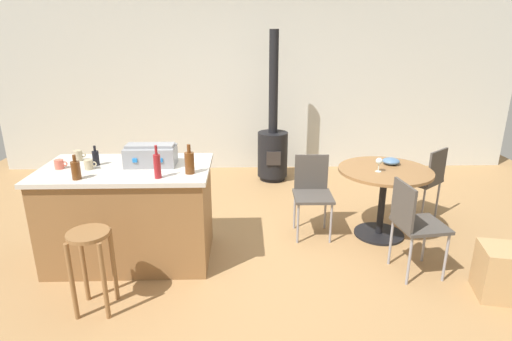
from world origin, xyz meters
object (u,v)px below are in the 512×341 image
at_px(bottle_1, 189,162).
at_px(cup_3, 89,164).
at_px(cardboard_box, 507,273).
at_px(bottle_0, 96,158).
at_px(bottle_3, 76,170).
at_px(cup_0, 78,155).
at_px(serving_bowl, 391,161).
at_px(folding_chair_left, 414,221).
at_px(dining_table, 384,185).
at_px(cup_1, 134,153).
at_px(bottle_2, 157,166).
at_px(toolbox, 151,155).
at_px(folding_chair_near, 425,178).
at_px(folding_chair_far, 312,190).
at_px(wooden_stool, 91,255).
at_px(cup_2, 59,164).
at_px(kitchen_island, 130,213).
at_px(wood_stove, 273,145).
at_px(wine_glass, 379,162).

relative_size(bottle_1, cup_3, 2.34).
xyz_separation_m(cup_3, cardboard_box, (3.53, -0.67, -0.75)).
xyz_separation_m(bottle_0, bottle_3, (-0.03, -0.38, 0.01)).
height_order(cup_0, serving_bowl, cup_0).
bearing_deg(folding_chair_left, bottle_0, 171.56).
bearing_deg(dining_table, cup_1, -177.43).
xyz_separation_m(dining_table, bottle_2, (-2.18, -0.70, 0.46)).
relative_size(toolbox, cup_0, 4.05).
relative_size(folding_chair_near, folding_chair_far, 1.01).
relative_size(folding_chair_far, bottle_0, 4.59).
distance_m(wooden_stool, cup_2, 1.03).
bearing_deg(serving_bowl, kitchen_island, -167.93).
bearing_deg(toolbox, folding_chair_left, -10.01).
distance_m(bottle_1, cup_1, 0.77).
bearing_deg(wood_stove, folding_chair_far, -80.20).
distance_m(wooden_stool, toolbox, 1.05).
relative_size(bottle_1, serving_bowl, 1.44).
distance_m(wooden_stool, folding_chair_near, 3.62).
distance_m(bottle_3, cardboard_box, 3.65).
distance_m(toolbox, bottle_3, 0.66).
distance_m(bottle_1, cardboard_box, 2.79).
xyz_separation_m(wooden_stool, folding_chair_far, (1.89, 1.27, 0.02)).
distance_m(cup_0, serving_bowl, 3.17).
xyz_separation_m(cup_0, cardboard_box, (3.72, -0.94, -0.76)).
bearing_deg(folding_chair_far, cardboard_box, -40.14).
height_order(dining_table, toolbox, toolbox).
bearing_deg(cardboard_box, bottle_0, 167.35).
relative_size(wooden_stool, cardboard_box, 1.54).
xyz_separation_m(bottle_1, bottle_2, (-0.25, -0.11, 0.01)).
xyz_separation_m(toolbox, cup_2, (-0.80, -0.09, -0.05)).
distance_m(kitchen_island, bottle_3, 0.70).
height_order(cup_3, cardboard_box, cup_3).
distance_m(bottle_1, cup_0, 1.18).
distance_m(folding_chair_far, toolbox, 1.71).
distance_m(wooden_stool, folding_chair_left, 2.69).
distance_m(folding_chair_far, cardboard_box, 1.88).
height_order(folding_chair_near, bottle_0, bottle_0).
xyz_separation_m(dining_table, wine_glass, (-0.10, -0.07, 0.28)).
height_order(toolbox, bottle_3, bottle_3).
distance_m(bottle_1, cup_2, 1.20).
xyz_separation_m(kitchen_island, bottle_0, (-0.28, 0.07, 0.53)).
xyz_separation_m(dining_table, folding_chair_near, (0.62, 0.41, -0.07)).
bearing_deg(bottle_1, bottle_3, -172.34).
distance_m(cup_0, cup_1, 0.51).
bearing_deg(bottle_1, kitchen_island, 162.48).
relative_size(folding_chair_far, wood_stove, 0.40).
distance_m(cup_0, cup_2, 0.26).
bearing_deg(toolbox, cup_2, -173.87).
distance_m(kitchen_island, cardboard_box, 3.31).
distance_m(folding_chair_far, wood_stove, 1.78).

